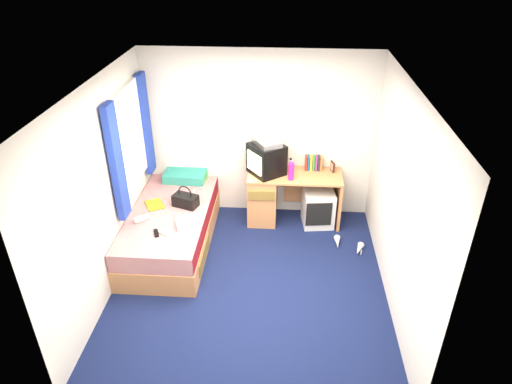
# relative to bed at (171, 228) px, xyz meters

# --- Properties ---
(ground) EXTENTS (3.40, 3.40, 0.00)m
(ground) POSITION_rel_bed_xyz_m (1.10, -0.70, -0.27)
(ground) COLOR #0C1438
(ground) RESTS_ON ground
(room_shell) EXTENTS (3.40, 3.40, 3.40)m
(room_shell) POSITION_rel_bed_xyz_m (1.10, -0.70, 1.18)
(room_shell) COLOR white
(room_shell) RESTS_ON ground
(bed) EXTENTS (1.01, 2.00, 0.54)m
(bed) POSITION_rel_bed_xyz_m (0.00, 0.00, 0.00)
(bed) COLOR tan
(bed) RESTS_ON ground
(pillow) EXTENTS (0.60, 0.40, 0.13)m
(pillow) POSITION_rel_bed_xyz_m (0.04, 0.85, 0.34)
(pillow) COLOR #18639E
(pillow) RESTS_ON bed
(desk) EXTENTS (1.30, 0.55, 0.75)m
(desk) POSITION_rel_bed_xyz_m (1.34, 0.74, 0.14)
(desk) COLOR tan
(desk) RESTS_ON ground
(storage_cube) EXTENTS (0.47, 0.47, 0.52)m
(storage_cube) POSITION_rel_bed_xyz_m (1.96, 0.67, -0.01)
(storage_cube) COLOR silver
(storage_cube) RESTS_ON ground
(crt_tv) EXTENTS (0.58, 0.58, 0.43)m
(crt_tv) POSITION_rel_bed_xyz_m (1.21, 0.74, 0.70)
(crt_tv) COLOR black
(crt_tv) RESTS_ON desk
(vcr) EXTENTS (0.43, 0.47, 0.07)m
(vcr) POSITION_rel_bed_xyz_m (1.22, 0.74, 0.95)
(vcr) COLOR #AAAAAC
(vcr) RESTS_ON crt_tv
(book_row) EXTENTS (0.24, 0.13, 0.20)m
(book_row) POSITION_rel_bed_xyz_m (1.87, 0.90, 0.58)
(book_row) COLOR maroon
(book_row) RESTS_ON desk
(picture_frame) EXTENTS (0.06, 0.12, 0.14)m
(picture_frame) POSITION_rel_bed_xyz_m (2.14, 0.86, 0.55)
(picture_frame) COLOR black
(picture_frame) RESTS_ON desk
(pink_water_bottle) EXTENTS (0.09, 0.09, 0.24)m
(pink_water_bottle) POSITION_rel_bed_xyz_m (1.56, 0.57, 0.60)
(pink_water_bottle) COLOR #E72091
(pink_water_bottle) RESTS_ON desk
(aerosol_can) EXTENTS (0.07, 0.07, 0.19)m
(aerosol_can) POSITION_rel_bed_xyz_m (1.55, 0.79, 0.58)
(aerosol_can) COLOR silver
(aerosol_can) RESTS_ON desk
(handbag) EXTENTS (0.36, 0.28, 0.30)m
(handbag) POSITION_rel_bed_xyz_m (0.19, 0.13, 0.36)
(handbag) COLOR black
(handbag) RESTS_ON bed
(towel) EXTENTS (0.33, 0.30, 0.09)m
(towel) POSITION_rel_bed_xyz_m (0.32, -0.33, 0.32)
(towel) COLOR white
(towel) RESTS_ON bed
(magazine) EXTENTS (0.32, 0.35, 0.01)m
(magazine) POSITION_rel_bed_xyz_m (-0.23, 0.12, 0.28)
(magazine) COLOR #CFE519
(magazine) RESTS_ON bed
(water_bottle) EXTENTS (0.20, 0.19, 0.07)m
(water_bottle) POSITION_rel_bed_xyz_m (-0.28, -0.26, 0.31)
(water_bottle) COLOR white
(water_bottle) RESTS_ON bed
(colour_swatch_fan) EXTENTS (0.22, 0.17, 0.01)m
(colour_swatch_fan) POSITION_rel_bed_xyz_m (0.03, -0.49, 0.28)
(colour_swatch_fan) COLOR yellow
(colour_swatch_fan) RESTS_ON bed
(remote_control) EXTENTS (0.10, 0.17, 0.02)m
(remote_control) POSITION_rel_bed_xyz_m (-0.03, -0.52, 0.28)
(remote_control) COLOR black
(remote_control) RESTS_ON bed
(window_assembly) EXTENTS (0.11, 1.42, 1.40)m
(window_assembly) POSITION_rel_bed_xyz_m (-0.45, 0.20, 1.15)
(window_assembly) COLOR silver
(window_assembly) RESTS_ON room_shell
(white_heels) EXTENTS (0.40, 0.37, 0.09)m
(white_heels) POSITION_rel_bed_xyz_m (2.35, 0.08, -0.23)
(white_heels) COLOR silver
(white_heels) RESTS_ON ground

